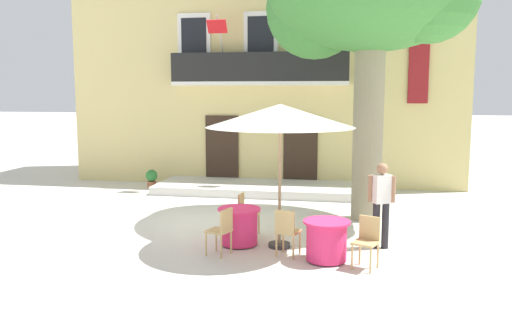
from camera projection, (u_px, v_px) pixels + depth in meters
The scene contains 12 objects.
ground_plane at pixel (205, 222), 12.50m from camera, with size 120.00×120.00×0.00m, color beige.
building_facade at pixel (270, 73), 18.75m from camera, with size 13.00×5.09×7.50m.
entrance_step_platform at pixel (255, 188), 16.19m from camera, with size 6.05×2.23×0.25m, color silver.
cafe_table_near_tree at pixel (239, 226), 10.56m from camera, with size 0.86×0.86×0.76m.
cafe_chair_near_tree_0 at pixel (246, 211), 11.28m from camera, with size 0.43×0.43×0.91m.
cafe_chair_near_tree_1 at pixel (222, 228), 9.86m from camera, with size 0.51×0.51×0.91m.
cafe_table_middle at pixel (326, 240), 9.55m from camera, with size 0.86×0.86×0.76m.
cafe_chair_middle_0 at pixel (367, 238), 9.18m from camera, with size 0.53×0.53×0.91m.
cafe_chair_middle_1 at pixel (287, 229), 9.78m from camera, with size 0.49×0.49×0.91m.
cafe_umbrella at pixel (280, 116), 10.13m from camera, with size 2.90×2.90×2.85m.
ground_planter_left at pixel (152, 178), 16.78m from camera, with size 0.37×0.37×0.60m.
pedestrian_near_entrance at pixel (381, 200), 10.28m from camera, with size 0.53×0.35×1.70m.
Camera 1 is at (3.34, -11.80, 3.09)m, focal length 36.75 mm.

